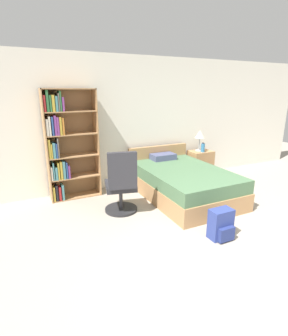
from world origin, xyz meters
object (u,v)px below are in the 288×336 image
at_px(bed, 182,182).
at_px(backpack_blue, 221,225).
at_px(office_chair, 121,186).
at_px(bookshelf, 65,144).
at_px(water_bottle, 203,148).
at_px(nightstand, 200,164).
at_px(table_lamp, 200,135).

distance_m(bed, backpack_blue, 1.53).
bearing_deg(office_chair, bookshelf, 122.48).
height_order(bookshelf, bed, bookshelf).
height_order(bed, water_bottle, water_bottle).
bearing_deg(nightstand, bookshelf, 178.59).
bearing_deg(office_chair, backpack_blue, -54.05).
relative_size(bookshelf, bed, 0.95).
bearing_deg(water_bottle, backpack_blue, -121.58).
bearing_deg(table_lamp, water_bottle, -86.85).
distance_m(bed, table_lamp, 1.44).
relative_size(nightstand, table_lamp, 1.31).
bearing_deg(bookshelf, office_chair, -57.52).
height_order(office_chair, nightstand, office_chair).
distance_m(office_chair, nightstand, 2.50).
relative_size(bed, table_lamp, 4.41).
height_order(table_lamp, backpack_blue, table_lamp).
xyz_separation_m(office_chair, table_lamp, (2.26, 0.99, 0.51)).
distance_m(table_lamp, backpack_blue, 2.75).
xyz_separation_m(bookshelf, table_lamp, (2.92, -0.05, -0.05)).
distance_m(nightstand, backpack_blue, 2.64).
distance_m(water_bottle, backpack_blue, 2.59).
bearing_deg(table_lamp, backpack_blue, -120.07).
relative_size(bed, backpack_blue, 4.99).
relative_size(bed, water_bottle, 9.84).
height_order(office_chair, table_lamp, table_lamp).
bearing_deg(water_bottle, table_lamp, 93.15).
height_order(nightstand, backpack_blue, nightstand).
bearing_deg(table_lamp, office_chair, -156.31).
bearing_deg(bookshelf, water_bottle, -3.30).
height_order(bookshelf, water_bottle, bookshelf).
height_order(office_chair, water_bottle, office_chair).
xyz_separation_m(nightstand, water_bottle, (-0.03, -0.10, 0.41)).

